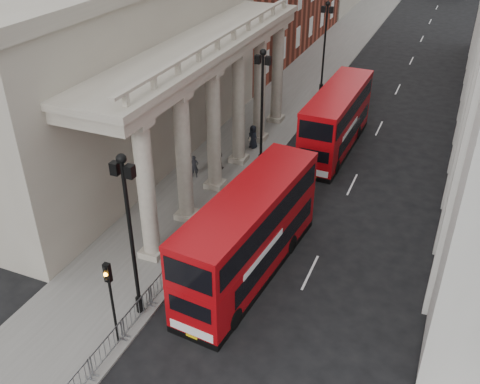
{
  "coord_description": "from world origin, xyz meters",
  "views": [
    {
      "loc": [
        11.08,
        -11.59,
        17.96
      ],
      "look_at": [
        1.58,
        11.02,
        3.33
      ],
      "focal_mm": 40.0,
      "sensor_mm": 36.0,
      "label": 1
    }
  ],
  "objects_px": {
    "lamp_post_south": "(130,227)",
    "lamp_post_mid": "(262,101)",
    "bus_near": "(249,232)",
    "pedestrian_c": "(253,137)",
    "pedestrian_a": "(194,167)",
    "lamp_post_north": "(325,42)",
    "pedestrian_b": "(218,158)",
    "traffic_light": "(110,289)",
    "bus_far": "(337,119)"
  },
  "relations": [
    {
      "from": "lamp_post_north",
      "to": "pedestrian_b",
      "type": "relative_size",
      "value": 5.03
    },
    {
      "from": "lamp_post_north",
      "to": "bus_near",
      "type": "xyz_separation_m",
      "value": [
        3.62,
        -27.19,
        -2.39
      ]
    },
    {
      "from": "traffic_light",
      "to": "pedestrian_c",
      "type": "relative_size",
      "value": 2.41
    },
    {
      "from": "lamp_post_south",
      "to": "lamp_post_north",
      "type": "distance_m",
      "value": 32.0
    },
    {
      "from": "traffic_light",
      "to": "bus_far",
      "type": "relative_size",
      "value": 0.39
    },
    {
      "from": "bus_near",
      "to": "pedestrian_a",
      "type": "xyz_separation_m",
      "value": [
        -7.17,
        7.85,
        -1.62
      ]
    },
    {
      "from": "pedestrian_c",
      "to": "pedestrian_a",
      "type": "bearing_deg",
      "value": -82.22
    },
    {
      "from": "bus_far",
      "to": "pedestrian_b",
      "type": "relative_size",
      "value": 6.59
    },
    {
      "from": "bus_far",
      "to": "lamp_post_north",
      "type": "bearing_deg",
      "value": 111.64
    },
    {
      "from": "pedestrian_b",
      "to": "pedestrian_c",
      "type": "relative_size",
      "value": 0.93
    },
    {
      "from": "lamp_post_mid",
      "to": "lamp_post_north",
      "type": "bearing_deg",
      "value": 90.0
    },
    {
      "from": "bus_near",
      "to": "pedestrian_c",
      "type": "xyz_separation_m",
      "value": [
        -5.18,
        13.64,
        -1.51
      ]
    },
    {
      "from": "lamp_post_south",
      "to": "traffic_light",
      "type": "distance_m",
      "value": 2.71
    },
    {
      "from": "traffic_light",
      "to": "pedestrian_b",
      "type": "bearing_deg",
      "value": 99.3
    },
    {
      "from": "pedestrian_a",
      "to": "pedestrian_c",
      "type": "xyz_separation_m",
      "value": [
        1.98,
        5.78,
        0.11
      ]
    },
    {
      "from": "traffic_light",
      "to": "lamp_post_mid",
      "type": "bearing_deg",
      "value": 90.32
    },
    {
      "from": "lamp_post_south",
      "to": "traffic_light",
      "type": "xyz_separation_m",
      "value": [
        0.1,
        -2.02,
        -1.8
      ]
    },
    {
      "from": "pedestrian_a",
      "to": "pedestrian_b",
      "type": "xyz_separation_m",
      "value": [
        0.96,
        1.73,
        0.05
      ]
    },
    {
      "from": "bus_near",
      "to": "pedestrian_b",
      "type": "relative_size",
      "value": 6.87
    },
    {
      "from": "lamp_post_mid",
      "to": "bus_far",
      "type": "bearing_deg",
      "value": 49.77
    },
    {
      "from": "lamp_post_mid",
      "to": "pedestrian_a",
      "type": "bearing_deg",
      "value": -136.74
    },
    {
      "from": "lamp_post_south",
      "to": "lamp_post_mid",
      "type": "height_order",
      "value": "same"
    },
    {
      "from": "traffic_light",
      "to": "pedestrian_b",
      "type": "height_order",
      "value": "traffic_light"
    },
    {
      "from": "lamp_post_north",
      "to": "bus_near",
      "type": "distance_m",
      "value": 27.53
    },
    {
      "from": "lamp_post_north",
      "to": "traffic_light",
      "type": "bearing_deg",
      "value": -89.83
    },
    {
      "from": "bus_near",
      "to": "lamp_post_south",
      "type": "bearing_deg",
      "value": -121.67
    },
    {
      "from": "lamp_post_south",
      "to": "pedestrian_a",
      "type": "xyz_separation_m",
      "value": [
        -3.54,
        12.67,
        -4.01
      ]
    },
    {
      "from": "pedestrian_a",
      "to": "lamp_post_north",
      "type": "bearing_deg",
      "value": 56.25
    },
    {
      "from": "bus_near",
      "to": "pedestrian_c",
      "type": "height_order",
      "value": "bus_near"
    },
    {
      "from": "lamp_post_mid",
      "to": "traffic_light",
      "type": "relative_size",
      "value": 1.93
    },
    {
      "from": "pedestrian_a",
      "to": "bus_near",
      "type": "bearing_deg",
      "value": -70.97
    },
    {
      "from": "bus_far",
      "to": "pedestrian_b",
      "type": "xyz_separation_m",
      "value": [
        -6.68,
        -6.45,
        -1.5
      ]
    },
    {
      "from": "lamp_post_mid",
      "to": "lamp_post_north",
      "type": "xyz_separation_m",
      "value": [
        0.0,
        16.0,
        0.0
      ]
    },
    {
      "from": "bus_far",
      "to": "pedestrian_b",
      "type": "height_order",
      "value": "bus_far"
    },
    {
      "from": "bus_far",
      "to": "pedestrian_a",
      "type": "xyz_separation_m",
      "value": [
        -7.64,
        -8.17,
        -1.55
      ]
    },
    {
      "from": "traffic_light",
      "to": "pedestrian_a",
      "type": "distance_m",
      "value": 15.29
    },
    {
      "from": "traffic_light",
      "to": "pedestrian_b",
      "type": "relative_size",
      "value": 2.6
    },
    {
      "from": "lamp_post_south",
      "to": "traffic_light",
      "type": "bearing_deg",
      "value": -87.16
    },
    {
      "from": "bus_far",
      "to": "lamp_post_south",
      "type": "bearing_deg",
      "value": -99.62
    },
    {
      "from": "bus_far",
      "to": "lamp_post_mid",
      "type": "bearing_deg",
      "value": -128.73
    },
    {
      "from": "bus_far",
      "to": "pedestrian_a",
      "type": "relative_size",
      "value": 7.02
    },
    {
      "from": "lamp_post_mid",
      "to": "lamp_post_north",
      "type": "distance_m",
      "value": 16.0
    },
    {
      "from": "lamp_post_north",
      "to": "traffic_light",
      "type": "xyz_separation_m",
      "value": [
        0.1,
        -34.02,
        -1.8
      ]
    },
    {
      "from": "bus_near",
      "to": "pedestrian_b",
      "type": "height_order",
      "value": "bus_near"
    },
    {
      "from": "pedestrian_a",
      "to": "traffic_light",
      "type": "bearing_deg",
      "value": -99.42
    },
    {
      "from": "traffic_light",
      "to": "bus_far",
      "type": "xyz_separation_m",
      "value": [
        3.99,
        22.86,
        -0.66
      ]
    },
    {
      "from": "bus_near",
      "to": "traffic_light",
      "type": "bearing_deg",
      "value": -111.98
    },
    {
      "from": "traffic_light",
      "to": "bus_far",
      "type": "distance_m",
      "value": 23.21
    },
    {
      "from": "lamp_post_south",
      "to": "lamp_post_mid",
      "type": "distance_m",
      "value": 16.0
    },
    {
      "from": "bus_near",
      "to": "pedestrian_c",
      "type": "relative_size",
      "value": 6.38
    }
  ]
}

